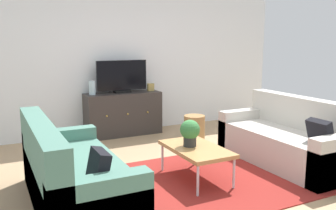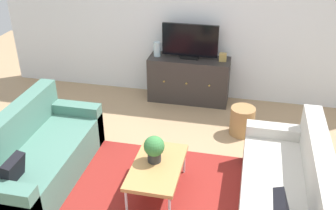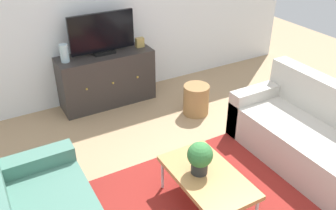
# 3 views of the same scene
# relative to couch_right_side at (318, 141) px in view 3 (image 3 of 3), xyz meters

# --- Properties ---
(ground_plane) EXTENTS (10.00, 10.00, 0.00)m
(ground_plane) POSITION_rel_couch_right_side_xyz_m (-1.43, 0.10, -0.29)
(ground_plane) COLOR tan
(wall_back) EXTENTS (6.40, 0.12, 2.70)m
(wall_back) POSITION_rel_couch_right_side_xyz_m (-1.43, 2.65, 1.06)
(wall_back) COLOR white
(wall_back) RESTS_ON ground_plane
(couch_right_side) EXTENTS (0.82, 1.84, 0.86)m
(couch_right_side) POSITION_rel_couch_right_side_xyz_m (0.00, 0.00, 0.00)
(couch_right_side) COLOR beige
(couch_right_side) RESTS_ON ground_plane
(coffee_table) EXTENTS (0.54, 0.92, 0.39)m
(coffee_table) POSITION_rel_couch_right_side_xyz_m (-1.41, 0.04, 0.07)
(coffee_table) COLOR #B7844C
(coffee_table) RESTS_ON ground_plane
(potted_plant) EXTENTS (0.23, 0.23, 0.31)m
(potted_plant) POSITION_rel_couch_right_side_xyz_m (-1.46, 0.10, 0.28)
(potted_plant) COLOR #2D2D2D
(potted_plant) RESTS_ON coffee_table
(tv_console) EXTENTS (1.28, 0.47, 0.73)m
(tv_console) POSITION_rel_couch_right_side_xyz_m (-1.46, 2.37, 0.07)
(tv_console) COLOR #332D2B
(tv_console) RESTS_ON ground_plane
(flat_screen_tv) EXTENTS (0.87, 0.16, 0.54)m
(flat_screen_tv) POSITION_rel_couch_right_side_xyz_m (-1.46, 2.39, 0.71)
(flat_screen_tv) COLOR black
(flat_screen_tv) RESTS_ON tv_console
(glass_vase) EXTENTS (0.11, 0.11, 0.23)m
(glass_vase) POSITION_rel_couch_right_side_xyz_m (-1.98, 2.37, 0.55)
(glass_vase) COLOR silver
(glass_vase) RESTS_ON tv_console
(mantel_clock) EXTENTS (0.11, 0.07, 0.13)m
(mantel_clock) POSITION_rel_couch_right_side_xyz_m (-0.94, 2.37, 0.50)
(mantel_clock) COLOR tan
(mantel_clock) RESTS_ON tv_console
(wicker_basket) EXTENTS (0.34, 0.34, 0.41)m
(wicker_basket) POSITION_rel_couch_right_side_xyz_m (-0.55, 1.52, -0.09)
(wicker_basket) COLOR #9E7547
(wicker_basket) RESTS_ON ground_plane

